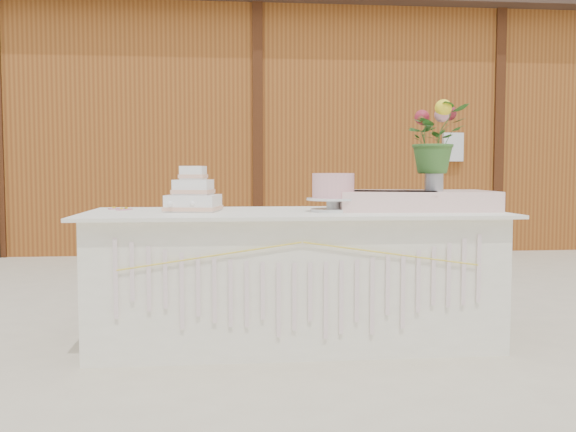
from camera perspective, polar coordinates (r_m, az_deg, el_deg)
The scene contains 9 objects.
ground at distance 3.88m, azimuth 0.44°, elevation -10.98°, with size 80.00×80.00×0.00m, color beige.
barn at distance 9.75m, azimuth -3.39°, elevation 7.95°, with size 12.60×4.60×3.30m.
cake_table at distance 3.80m, azimuth 0.45°, elevation -5.34°, with size 2.40×1.00×0.77m.
wedding_cake at distance 3.76m, azimuth -8.41°, elevation 1.77°, with size 0.34×0.34×0.26m.
pink_cake_stand at distance 3.71m, azimuth 4.04°, elevation 2.30°, with size 0.31×0.31×0.22m.
satin_runner at distance 3.93m, azimuth 11.08°, elevation 1.38°, with size 0.92×0.53×0.12m, color #FFD2CD.
flower_vase at distance 3.98m, azimuth 12.85°, elevation 3.32°, with size 0.11×0.11×0.15m, color #B6B6BB.
bouquet at distance 3.99m, azimuth 12.91°, elevation 7.41°, with size 0.37×0.32×0.42m, color #396B2B.
loose_flowers at distance 3.90m, azimuth -15.18°, elevation 0.56°, with size 0.14×0.34×0.02m, color pink, non-canonical shape.
Camera 1 is at (-0.40, -3.73, 1.00)m, focal length 40.00 mm.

